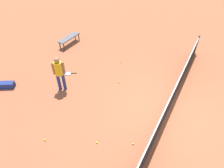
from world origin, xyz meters
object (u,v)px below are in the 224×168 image
Objects in this scene: player_near_side at (59,71)px; tennis_ball_midcourt at (133,144)px; tennis_racket_near_player at (69,73)px; courtside_bench at (69,38)px; tennis_ball_by_net at (45,140)px; tennis_ball_baseline at (121,62)px; tennis_ball_stray_left at (119,82)px; equipment_bag at (6,85)px; tennis_ball_near_player at (97,142)px.

player_near_side reaches higher than tennis_ball_midcourt.
courtside_bench is (-2.29, -1.70, 0.40)m from tennis_racket_near_player.
courtside_bench is at bearing -124.97° from tennis_ball_midcourt.
tennis_ball_baseline is (-5.53, 0.17, 0.00)m from tennis_ball_by_net.
tennis_ball_stray_left is 4.52m from courtside_bench.
equipment_bag is at bearing -1.71° from courtside_bench.
courtside_bench is (-5.69, -3.35, 0.38)m from tennis_ball_by_net.
tennis_racket_near_player is 0.70× the size of equipment_bag.
tennis_ball_baseline is 0.08× the size of equipment_bag.
tennis_ball_near_player is 1.00× the size of tennis_ball_midcourt.
courtside_bench reaches higher than tennis_ball_midcourt.
courtside_bench reaches higher than tennis_racket_near_player.
tennis_ball_midcourt is (1.02, 3.97, -0.98)m from player_near_side.
courtside_bench is (-4.30, -6.15, 0.38)m from tennis_ball_midcourt.
tennis_ball_midcourt is at bearing 65.63° from tennis_racket_near_player.
tennis_ball_midcourt is 3.29m from tennis_ball_stray_left.
equipment_bag reaches higher than tennis_ball_by_net.
tennis_ball_near_player is 7.01m from courtside_bench.
tennis_ball_near_player is 1.85m from tennis_ball_by_net.
tennis_ball_midcourt is 0.04× the size of courtside_bench.
player_near_side reaches higher than tennis_ball_baseline.
tennis_ball_midcourt is 1.00× the size of tennis_ball_baseline.
tennis_racket_near_player is at bearing 36.66° from courtside_bench.
courtside_bench reaches higher than tennis_ball_stray_left.
equipment_bag reaches higher than tennis_ball_baseline.
tennis_ball_stray_left is (-4.03, 0.83, 0.00)m from tennis_ball_by_net.
player_near_side reaches higher than tennis_ball_near_player.
tennis_ball_by_net is at bearing -11.65° from tennis_ball_stray_left.
tennis_ball_by_net is 1.00× the size of tennis_ball_stray_left.
tennis_ball_midcourt is at bearing 117.00° from tennis_ball_near_player.
tennis_ball_near_player is 3.32m from tennis_ball_stray_left.
player_near_side is at bearing -104.40° from tennis_ball_midcourt.
courtside_bench is (-0.17, -3.52, 0.38)m from tennis_ball_baseline.
tennis_ball_baseline is at bearing -162.40° from tennis_ball_near_player.
equipment_bag is (1.17, -2.31, -0.87)m from player_near_side.
equipment_bag is at bearing -109.57° from tennis_ball_by_net.
player_near_side is 3.98m from courtside_bench.
equipment_bag is (4.29, -3.65, 0.11)m from tennis_ball_baseline.
tennis_ball_near_player is at bearing 14.47° from tennis_ball_stray_left.
tennis_ball_near_player is at bearing 51.93° from tennis_racket_near_player.
equipment_bag is (0.15, -6.28, 0.11)m from tennis_ball_midcourt.
player_near_side is 3.40m from tennis_ball_near_player.
courtside_bench reaches higher than tennis_ball_near_player.
tennis_ball_near_player and tennis_ball_by_net have the same top height.
tennis_ball_stray_left is (1.50, 0.66, 0.00)m from tennis_ball_baseline.
player_near_side reaches higher than tennis_racket_near_player.
tennis_ball_midcourt is 6.28m from equipment_bag.
player_near_side is 25.76× the size of tennis_ball_by_net.
tennis_ball_by_net is 1.00× the size of tennis_ball_midcourt.
tennis_ball_midcourt is at bearing 32.47° from tennis_ball_baseline.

